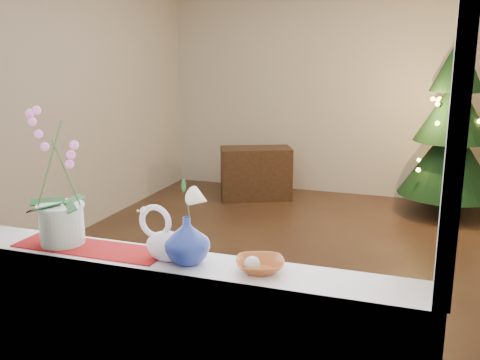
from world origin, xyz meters
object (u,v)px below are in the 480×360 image
object	(u,v)px
xmas_tree	(453,127)
side_table	(256,173)
swan	(167,235)
paperweight	(252,264)
blue_vase	(187,237)
amber_dish	(260,266)
orchid_pot	(58,178)

from	to	relation	value
xmas_tree	side_table	xyz separation A→B (m)	(-2.21, -0.07, -0.66)
swan	side_table	world-z (taller)	swan
paperweight	side_table	size ratio (longest dim) A/B	0.08
blue_vase	amber_dish	size ratio (longest dim) A/B	1.37
side_table	xmas_tree	bearing A→B (deg)	-22.92
blue_vase	paperweight	bearing A→B (deg)	-1.05
blue_vase	paperweight	size ratio (longest dim) A/B	3.47
amber_dish	paperweight	bearing A→B (deg)	-142.35
amber_dish	side_table	world-z (taller)	amber_dish
orchid_pot	amber_dish	xyz separation A→B (m)	(0.93, 0.00, -0.29)
blue_vase	xmas_tree	size ratio (longest dim) A/B	0.11
orchid_pot	blue_vase	bearing A→B (deg)	-1.09
orchid_pot	blue_vase	world-z (taller)	orchid_pot
orchid_pot	amber_dish	size ratio (longest dim) A/B	3.75
orchid_pot	swan	bearing A→B (deg)	-1.54
paperweight	swan	bearing A→B (deg)	179.60
orchid_pot	swan	xyz separation A→B (m)	(0.53, -0.01, -0.20)
orchid_pot	xmas_tree	world-z (taller)	xmas_tree
orchid_pot	swan	size ratio (longest dim) A/B	2.36
orchid_pot	xmas_tree	bearing A→B (deg)	67.40
swan	amber_dish	xyz separation A→B (m)	(0.40, 0.02, -0.09)
paperweight	amber_dish	xyz separation A→B (m)	(0.03, 0.02, -0.01)
orchid_pot	side_table	world-z (taller)	orchid_pot
swan	xmas_tree	distance (m)	4.51
orchid_pot	blue_vase	xyz separation A→B (m)	(0.62, -0.01, -0.20)
swan	amber_dish	world-z (taller)	swan
paperweight	xmas_tree	bearing A→B (deg)	78.37
paperweight	xmas_tree	distance (m)	4.42
side_table	swan	bearing A→B (deg)	-102.07
swan	paperweight	size ratio (longest dim) A/B	4.03
swan	side_table	bearing A→B (deg)	120.39
orchid_pot	side_table	size ratio (longest dim) A/B	0.73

